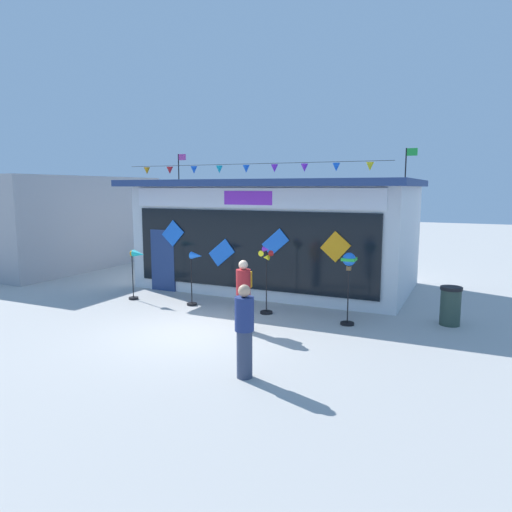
# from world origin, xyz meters

# --- Properties ---
(ground_plane) EXTENTS (80.00, 80.00, 0.00)m
(ground_plane) POSITION_xyz_m (0.00, 0.00, 0.00)
(ground_plane) COLOR #ADAAA5
(kite_shop_building) EXTENTS (9.02, 5.49, 4.58)m
(kite_shop_building) POSITION_xyz_m (-0.20, 5.72, 1.81)
(kite_shop_building) COLOR silver
(kite_shop_building) RESTS_ON ground_plane
(wind_spinner_far_left) EXTENTS (0.67, 0.32, 1.51)m
(wind_spinner_far_left) POSITION_xyz_m (-3.21, 1.95, 1.14)
(wind_spinner_far_left) COLOR black
(wind_spinner_far_left) RESTS_ON ground_plane
(wind_spinner_left) EXTENTS (0.52, 0.29, 1.55)m
(wind_spinner_left) POSITION_xyz_m (-1.27, 2.08, 1.10)
(wind_spinner_left) COLOR black
(wind_spinner_left) RESTS_ON ground_plane
(wind_spinner_center_left) EXTENTS (0.37, 0.33, 1.82)m
(wind_spinner_center_left) POSITION_xyz_m (0.91, 2.13, 1.14)
(wind_spinner_center_left) COLOR black
(wind_spinner_center_left) RESTS_ON ground_plane
(wind_spinner_center_right) EXTENTS (0.34, 0.34, 1.79)m
(wind_spinner_center_right) POSITION_xyz_m (3.14, 2.05, 1.38)
(wind_spinner_center_right) COLOR black
(wind_spinner_center_right) RESTS_ON ground_plane
(person_near_camera) EXTENTS (0.34, 0.47, 1.68)m
(person_near_camera) POSITION_xyz_m (1.03, 0.57, 0.89)
(person_near_camera) COLOR #333D56
(person_near_camera) RESTS_ON ground_plane
(person_mid_plaza) EXTENTS (0.34, 0.34, 1.68)m
(person_mid_plaza) POSITION_xyz_m (2.29, -1.92, 0.86)
(person_mid_plaza) COLOR #333D56
(person_mid_plaza) RESTS_ON ground_plane
(trash_bin) EXTENTS (0.52, 0.52, 0.96)m
(trash_bin) POSITION_xyz_m (5.42, 3.10, 0.48)
(trash_bin) COLOR #2D4238
(trash_bin) RESTS_ON ground_plane
(neighbour_building) EXTENTS (6.79, 7.93, 3.81)m
(neighbour_building) POSITION_xyz_m (-11.46, 5.70, 1.91)
(neighbour_building) COLOR #99999E
(neighbour_building) RESTS_ON ground_plane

